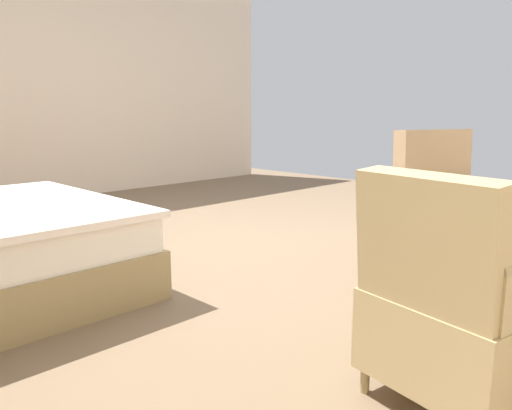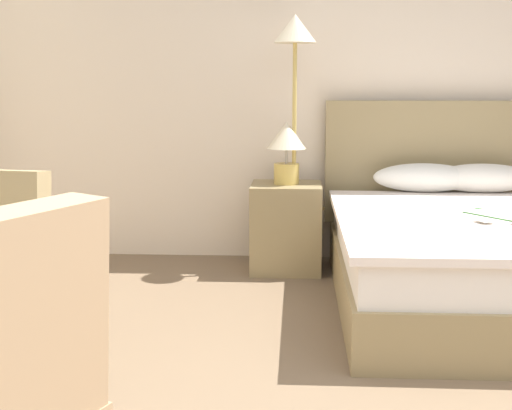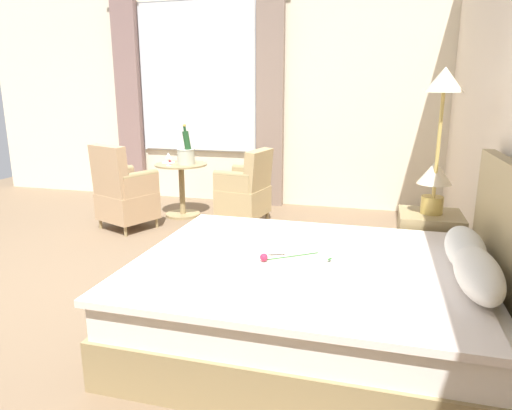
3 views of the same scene
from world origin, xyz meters
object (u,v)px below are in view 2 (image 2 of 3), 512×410
Objects in this scene: nightstand at (286,227)px; floor_lamp_brass at (295,70)px; bed at (481,252)px; bedside_lamp at (287,144)px.

floor_lamp_brass reaches higher than nightstand.
bed is 5.18× the size of bedside_lamp.
bed is 3.67× the size of nightstand.
bedside_lamp is at bearing 180.00° from nightstand.
floor_lamp_brass is (0.05, -0.00, 1.06)m from nightstand.
floor_lamp_brass is at bearing -0.44° from bedside_lamp.
nightstand is 1.06m from floor_lamp_brass.
nightstand is (-1.13, 0.70, -0.00)m from bed.
bedside_lamp is (-1.13, 0.70, 0.56)m from bed.
floor_lamp_brass reaches higher than bed.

